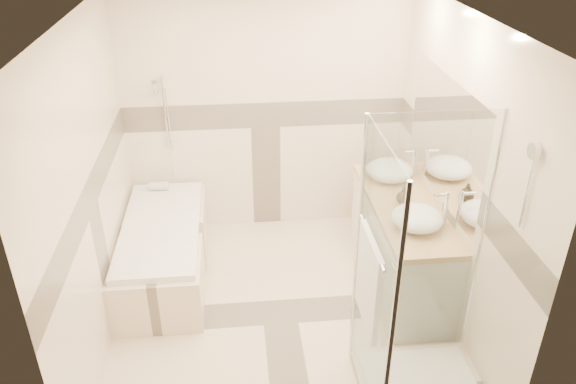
{
  "coord_description": "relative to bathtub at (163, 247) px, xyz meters",
  "views": [
    {
      "loc": [
        -0.31,
        -3.77,
        3.26
      ],
      "look_at": [
        0.1,
        0.25,
        1.05
      ],
      "focal_mm": 35.0,
      "sensor_mm": 36.0,
      "label": 1
    }
  ],
  "objects": [
    {
      "name": "room",
      "position": [
        1.08,
        -0.64,
        0.95
      ],
      "size": [
        2.82,
        3.02,
        2.52
      ],
      "color": "beige",
      "rests_on": "ground"
    },
    {
      "name": "bathtub",
      "position": [
        0.0,
        0.0,
        0.0
      ],
      "size": [
        0.75,
        1.7,
        0.56
      ],
      "color": "beige",
      "rests_on": "ground"
    },
    {
      "name": "vanity",
      "position": [
        2.15,
        -0.35,
        0.12
      ],
      "size": [
        0.58,
        1.62,
        0.85
      ],
      "color": "silver",
      "rests_on": "ground"
    },
    {
      "name": "shower_enclosure",
      "position": [
        1.86,
        -1.62,
        0.2
      ],
      "size": [
        0.96,
        0.93,
        2.04
      ],
      "color": "beige",
      "rests_on": "ground"
    },
    {
      "name": "vessel_sink_near",
      "position": [
        2.13,
        0.13,
        0.63
      ],
      "size": [
        0.44,
        0.44,
        0.18
      ],
      "primitive_type": "ellipsoid",
      "color": "white",
      "rests_on": "vanity"
    },
    {
      "name": "vessel_sink_far",
      "position": [
        2.13,
        -0.72,
        0.63
      ],
      "size": [
        0.42,
        0.42,
        0.17
      ],
      "primitive_type": "ellipsoid",
      "color": "white",
      "rests_on": "vanity"
    },
    {
      "name": "faucet_near",
      "position": [
        2.35,
        0.13,
        0.71
      ],
      "size": [
        0.12,
        0.03,
        0.29
      ],
      "color": "silver",
      "rests_on": "vanity"
    },
    {
      "name": "faucet_far",
      "position": [
        2.34,
        -0.72,
        0.72
      ],
      "size": [
        0.13,
        0.03,
        0.31
      ],
      "color": "silver",
      "rests_on": "vanity"
    },
    {
      "name": "amenity_bottle_a",
      "position": [
        2.13,
        -0.39,
        0.62
      ],
      "size": [
        0.08,
        0.08,
        0.14
      ],
      "primitive_type": "imported",
      "rotation": [
        0.0,
        0.0,
        0.17
      ],
      "color": "black",
      "rests_on": "vanity"
    },
    {
      "name": "amenity_bottle_b",
      "position": [
        2.13,
        -0.34,
        0.62
      ],
      "size": [
        0.15,
        0.15,
        0.16
      ],
      "primitive_type": "imported",
      "rotation": [
        0.0,
        0.0,
        -0.27
      ],
      "color": "black",
      "rests_on": "vanity"
    },
    {
      "name": "folded_towels",
      "position": [
        2.13,
        0.28,
        0.58
      ],
      "size": [
        0.18,
        0.24,
        0.07
      ],
      "primitive_type": "cube",
      "rotation": [
        0.0,
        0.0,
        -0.25
      ],
      "color": "silver",
      "rests_on": "vanity"
    },
    {
      "name": "rolled_towel",
      "position": [
        -0.08,
        0.67,
        0.3
      ],
      "size": [
        0.19,
        0.09,
        0.09
      ],
      "primitive_type": "cylinder",
      "rotation": [
        0.0,
        1.57,
        0.0
      ],
      "color": "silver",
      "rests_on": "bathtub"
    }
  ]
}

